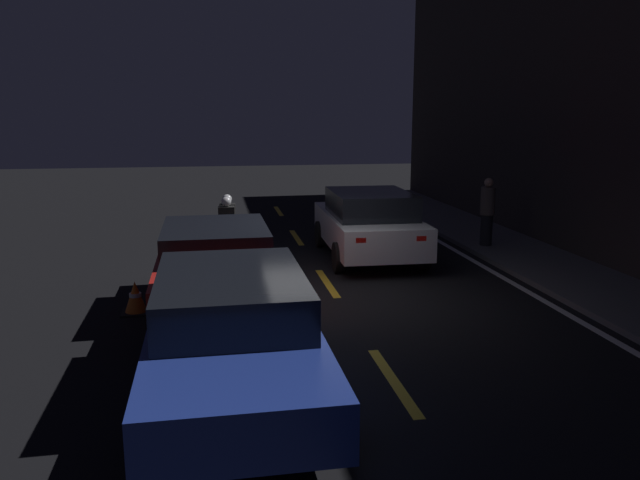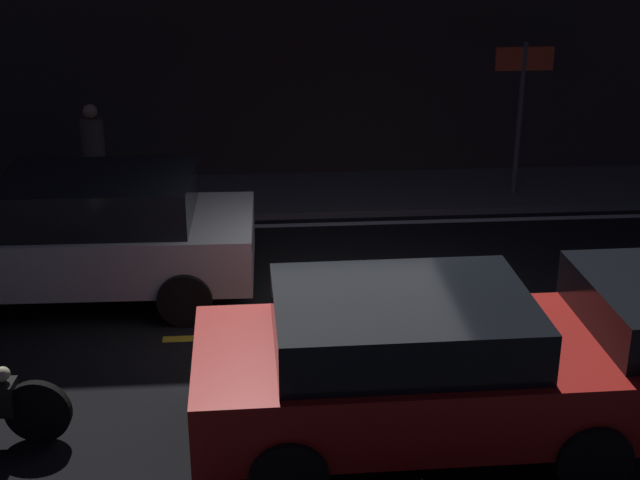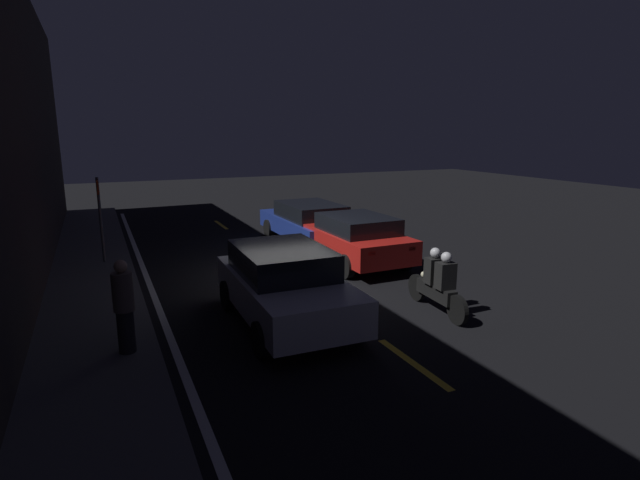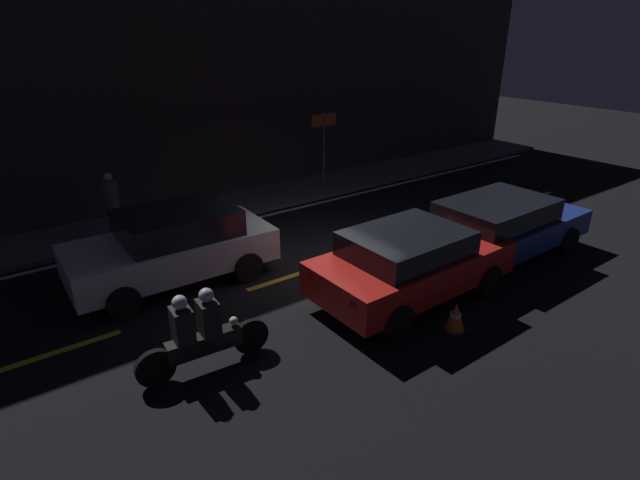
{
  "view_description": "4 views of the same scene",
  "coord_description": "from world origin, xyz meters",
  "px_view_note": "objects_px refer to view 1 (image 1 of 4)",
  "views": [
    {
      "loc": [
        10.36,
        -2.08,
        3.22
      ],
      "look_at": [
        -0.55,
        -0.22,
        0.95
      ],
      "focal_mm": 35.0,
      "sensor_mm": 36.0,
      "label": 1
    },
    {
      "loc": [
        -0.94,
        -8.89,
        4.63
      ],
      "look_at": [
        -0.28,
        -0.38,
        1.28
      ],
      "focal_mm": 50.0,
      "sensor_mm": 36.0,
      "label": 2
    },
    {
      "loc": [
        -11.8,
        4.54,
        3.77
      ],
      "look_at": [
        -1.58,
        -0.09,
        1.29
      ],
      "focal_mm": 28.0,
      "sensor_mm": 36.0,
      "label": 3
    },
    {
      "loc": [
        -6.02,
        -8.01,
        4.92
      ],
      "look_at": [
        -0.32,
        -0.21,
        0.76
      ],
      "focal_mm": 28.0,
      "sensor_mm": 36.0,
      "label": 4
    }
  ],
  "objects_px": {
    "taxi_red": "(216,267)",
    "sedan_blue": "(232,330)",
    "motorcycle": "(227,227)",
    "traffic_cone_near": "(135,298)",
    "sedan_white": "(369,223)",
    "pedestrian": "(487,211)"
  },
  "relations": [
    {
      "from": "taxi_red",
      "to": "sedan_blue",
      "type": "xyz_separation_m",
      "value": [
        2.98,
        0.16,
        -0.02
      ]
    },
    {
      "from": "motorcycle",
      "to": "traffic_cone_near",
      "type": "xyz_separation_m",
      "value": [
        4.01,
        -1.59,
        -0.39
      ]
    },
    {
      "from": "taxi_red",
      "to": "sedan_blue",
      "type": "height_order",
      "value": "taxi_red"
    },
    {
      "from": "sedan_white",
      "to": "motorcycle",
      "type": "bearing_deg",
      "value": 76.7
    },
    {
      "from": "sedan_white",
      "to": "pedestrian",
      "type": "height_order",
      "value": "pedestrian"
    },
    {
      "from": "sedan_blue",
      "to": "traffic_cone_near",
      "type": "relative_size",
      "value": 8.59
    },
    {
      "from": "sedan_blue",
      "to": "traffic_cone_near",
      "type": "bearing_deg",
      "value": -155.73
    },
    {
      "from": "sedan_blue",
      "to": "pedestrian",
      "type": "distance_m",
      "value": 9.18
    },
    {
      "from": "motorcycle",
      "to": "traffic_cone_near",
      "type": "relative_size",
      "value": 3.99
    },
    {
      "from": "sedan_white",
      "to": "taxi_red",
      "type": "distance_m",
      "value": 4.79
    },
    {
      "from": "sedan_blue",
      "to": "motorcycle",
      "type": "height_order",
      "value": "sedan_blue"
    },
    {
      "from": "pedestrian",
      "to": "taxi_red",
      "type": "bearing_deg",
      "value": -59.3
    },
    {
      "from": "sedan_blue",
      "to": "traffic_cone_near",
      "type": "height_order",
      "value": "sedan_blue"
    },
    {
      "from": "taxi_red",
      "to": "motorcycle",
      "type": "height_order",
      "value": "taxi_red"
    },
    {
      "from": "pedestrian",
      "to": "sedan_white",
      "type": "bearing_deg",
      "value": -82.63
    },
    {
      "from": "traffic_cone_near",
      "to": "pedestrian",
      "type": "distance_m",
      "value": 8.5
    },
    {
      "from": "sedan_blue",
      "to": "traffic_cone_near",
      "type": "distance_m",
      "value": 3.53
    },
    {
      "from": "sedan_white",
      "to": "sedan_blue",
      "type": "relative_size",
      "value": 0.89
    },
    {
      "from": "sedan_blue",
      "to": "pedestrian",
      "type": "height_order",
      "value": "pedestrian"
    },
    {
      "from": "traffic_cone_near",
      "to": "pedestrian",
      "type": "height_order",
      "value": "pedestrian"
    },
    {
      "from": "taxi_red",
      "to": "traffic_cone_near",
      "type": "height_order",
      "value": "taxi_red"
    },
    {
      "from": "sedan_white",
      "to": "sedan_blue",
      "type": "distance_m",
      "value": 7.14
    }
  ]
}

